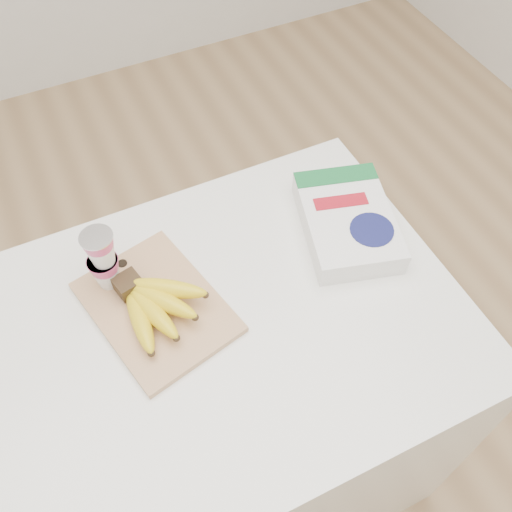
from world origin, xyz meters
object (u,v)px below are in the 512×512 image
at_px(cutting_board, 156,307).
at_px(bananas, 153,303).
at_px(cereal_box, 347,221).
at_px(yogurt_stack, 103,259).
at_px(table, 204,415).

distance_m(cutting_board, bananas, 0.04).
xyz_separation_m(cutting_board, cereal_box, (0.43, 0.01, 0.02)).
bearing_deg(yogurt_stack, cereal_box, -8.70).
bearing_deg(cutting_board, bananas, -126.74).
height_order(table, yogurt_stack, yogurt_stack).
height_order(table, bananas, bananas).
bearing_deg(cutting_board, table, -80.37).
bearing_deg(cereal_box, bananas, -161.21).
xyz_separation_m(table, cutting_board, (-0.03, 0.08, 0.40)).
bearing_deg(yogurt_stack, table, -60.53).
bearing_deg(table, yogurt_stack, 119.47).
height_order(cutting_board, cereal_box, cereal_box).
relative_size(bananas, yogurt_stack, 1.30).
relative_size(table, cutting_board, 3.56).
bearing_deg(bananas, cereal_box, 3.19).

